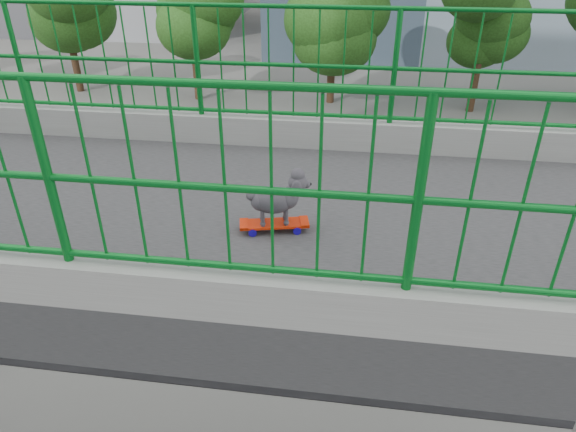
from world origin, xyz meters
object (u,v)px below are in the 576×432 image
at_px(car_2, 1,176).
at_px(car_4, 77,122).
at_px(skateboard, 274,225).
at_px(car_1, 245,239).
at_px(car_3, 418,166).
at_px(poodle, 277,197).

xyz_separation_m(car_2, car_4, (-6.40, -0.30, -0.01)).
distance_m(skateboard, car_1, 11.79).
distance_m(skateboard, car_3, 17.50).
bearing_deg(car_3, car_1, 138.02).
height_order(poodle, car_3, poodle).
bearing_deg(car_1, skateboard, 15.08).
distance_m(poodle, car_3, 17.57).
distance_m(poodle, car_2, 19.34).
bearing_deg(poodle, car_3, 155.97).
bearing_deg(poodle, car_4, -158.34).
height_order(poodle, car_4, poodle).
bearing_deg(car_3, skateboard, 168.80).
bearing_deg(skateboard, car_2, -147.69).
height_order(car_1, car_3, car_3).
bearing_deg(skateboard, car_3, 155.89).
bearing_deg(skateboard, car_4, -158.40).
relative_size(poodle, car_3, 0.10).
xyz_separation_m(car_3, car_4, (-3.20, -16.37, -0.02)).
distance_m(skateboard, car_2, 19.25).
distance_m(car_2, car_3, 16.39).
height_order(skateboard, poodle, poodle).
height_order(skateboard, car_2, skateboard).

